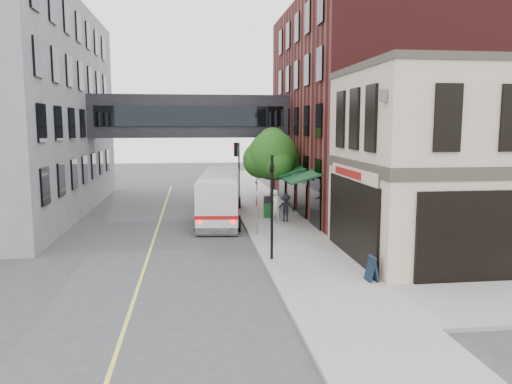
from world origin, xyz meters
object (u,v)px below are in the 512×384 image
object	(u,v)px
newspaper_box	(267,210)
pedestrian_b	(273,201)
sandwich_board	(372,268)
bus	(220,194)
pedestrian_c	(286,208)
pedestrian_a	(276,206)

from	to	relation	value
newspaper_box	pedestrian_b	bearing A→B (deg)	76.24
sandwich_board	bus	bearing A→B (deg)	104.89
bus	newspaper_box	distance (m)	3.12
pedestrian_b	pedestrian_c	bearing A→B (deg)	-112.09
pedestrian_b	sandwich_board	size ratio (longest dim) A/B	1.73
pedestrian_c	newspaper_box	distance (m)	1.74
bus	sandwich_board	bearing A→B (deg)	-70.78
sandwich_board	pedestrian_c	bearing A→B (deg)	90.71
pedestrian_a	sandwich_board	xyz separation A→B (m)	(1.65, -11.55, -0.49)
pedestrian_b	newspaper_box	xyz separation A→B (m)	(-0.61, -1.55, -0.34)
bus	pedestrian_a	size ratio (longest dim) A/B	5.51
bus	pedestrian_b	distance (m)	3.67
pedestrian_b	sandwich_board	xyz separation A→B (m)	(1.32, -14.73, -0.35)
pedestrian_c	newspaper_box	xyz separation A→B (m)	(-0.90, 1.46, -0.35)
pedestrian_b	pedestrian_c	size ratio (longest dim) A/B	0.99
pedestrian_c	newspaper_box	bearing A→B (deg)	128.49
bus	pedestrian_c	bearing A→B (deg)	-29.31
newspaper_box	sandwich_board	size ratio (longest dim) A/B	1.01
pedestrian_c	sandwich_board	xyz separation A→B (m)	(1.03, -11.72, -0.35)
pedestrian_b	bus	bearing A→B (deg)	166.67
bus	pedestrian_b	world-z (taller)	bus
bus	newspaper_box	size ratio (longest dim) A/B	11.13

